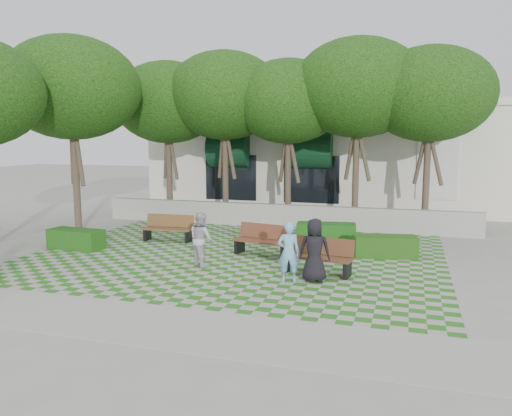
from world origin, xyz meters
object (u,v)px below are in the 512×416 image
(person_white, at_px, (201,239))
(hedge_west, at_px, (76,239))
(person_blue, at_px, (289,252))
(bench_east, at_px, (319,257))
(person_dark, at_px, (314,250))
(bench_west, at_px, (168,228))
(bench_mid, at_px, (263,241))
(hedge_east, at_px, (385,246))
(hedge_midright, at_px, (326,233))

(person_white, bearing_deg, hedge_west, 26.76)
(person_blue, xyz_separation_m, person_white, (-2.65, 0.83, 0.00))
(hedge_west, bearing_deg, bench_east, -4.59)
(person_blue, relative_size, person_dark, 0.95)
(bench_west, relative_size, person_blue, 1.16)
(person_white, bearing_deg, person_dark, -153.46)
(hedge_west, bearing_deg, person_dark, -9.85)
(bench_east, distance_m, bench_west, 6.24)
(person_blue, bearing_deg, bench_east, -136.04)
(bench_mid, distance_m, bench_west, 3.87)
(bench_mid, height_order, bench_west, bench_mid)
(hedge_east, bearing_deg, hedge_west, -169.24)
(hedge_east, bearing_deg, bench_east, -122.62)
(hedge_east, bearing_deg, hedge_midright, 145.05)
(bench_mid, xyz_separation_m, hedge_midright, (1.51, 2.29, -0.11))
(hedge_midright, height_order, hedge_west, hedge_midright)
(bench_west, bearing_deg, hedge_west, -141.98)
(hedge_east, xyz_separation_m, person_dark, (-1.53, -3.17, 0.47))
(bench_mid, height_order, hedge_west, bench_mid)
(bench_mid, height_order, person_white, person_white)
(bench_west, xyz_separation_m, hedge_west, (-2.23, -1.99, -0.12))
(bench_west, relative_size, hedge_midright, 0.90)
(bench_mid, xyz_separation_m, hedge_west, (-5.94, -0.90, -0.13))
(bench_east, bearing_deg, bench_west, 164.53)
(hedge_midright, distance_m, person_blue, 4.84)
(bench_west, bearing_deg, hedge_east, -5.25)
(hedge_east, distance_m, person_white, 5.45)
(bench_east, xyz_separation_m, hedge_midright, (-0.44, 3.82, -0.11))
(person_blue, bearing_deg, bench_west, -52.05)
(bench_mid, distance_m, hedge_west, 6.01)
(hedge_west, height_order, person_blue, person_blue)
(bench_east, xyz_separation_m, person_dark, (0.02, -0.74, 0.33))
(hedge_east, relative_size, person_blue, 1.21)
(bench_east, bearing_deg, person_white, -167.56)
(hedge_west, height_order, person_white, person_white)
(bench_mid, distance_m, person_white, 2.14)
(person_blue, height_order, person_dark, person_dark)
(bench_mid, relative_size, hedge_east, 1.03)
(hedge_midright, bearing_deg, person_blue, -91.45)
(bench_mid, bearing_deg, person_blue, -48.82)
(hedge_midright, relative_size, person_blue, 1.30)
(bench_west, height_order, hedge_midright, bench_west)
(person_dark, xyz_separation_m, person_white, (-3.24, 0.57, -0.03))
(hedge_east, distance_m, hedge_west, 9.62)
(bench_east, height_order, person_dark, person_dark)
(bench_east, height_order, person_blue, person_blue)
(bench_east, relative_size, person_blue, 1.23)
(bench_east, bearing_deg, bench_mid, 151.29)
(person_dark, distance_m, person_white, 3.29)
(bench_east, distance_m, hedge_midright, 3.85)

